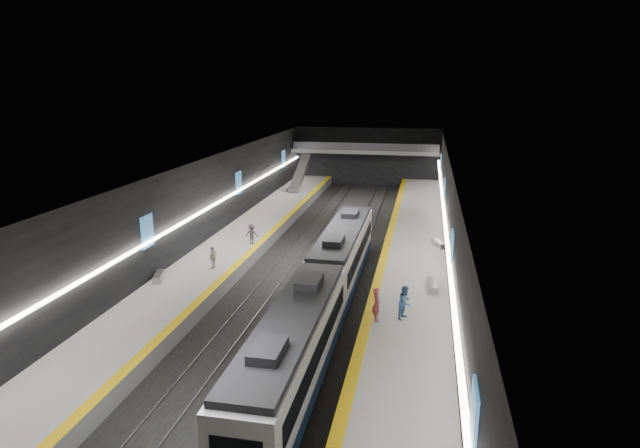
% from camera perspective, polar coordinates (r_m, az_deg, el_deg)
% --- Properties ---
extents(ground, '(70.00, 70.00, 0.00)m').
position_cam_1_polar(ground, '(42.69, -0.36, -4.45)').
color(ground, black).
rests_on(ground, ground).
extents(ceiling, '(20.00, 70.00, 0.04)m').
position_cam_1_polar(ceiling, '(40.73, -0.38, 6.22)').
color(ceiling, beige).
rests_on(ceiling, wall_left).
extents(wall_left, '(0.04, 70.00, 8.00)m').
position_cam_1_polar(wall_left, '(44.58, -13.06, 1.36)').
color(wall_left, black).
rests_on(wall_left, ground).
extents(wall_right, '(0.04, 70.00, 8.00)m').
position_cam_1_polar(wall_right, '(40.77, 13.53, 0.06)').
color(wall_right, black).
rests_on(wall_right, ground).
extents(wall_back, '(20.00, 0.04, 8.00)m').
position_cam_1_polar(wall_back, '(75.56, 5.04, 7.18)').
color(wall_back, black).
rests_on(wall_back, ground).
extents(platform_left, '(5.00, 70.00, 1.00)m').
position_cam_1_polar(platform_left, '(44.58, -9.86, -3.15)').
color(platform_left, slate).
rests_on(platform_left, ground).
extents(tile_surface_left, '(5.00, 70.00, 0.02)m').
position_cam_1_polar(tile_surface_left, '(44.42, -9.89, -2.53)').
color(tile_surface_left, '#A4A49F').
rests_on(tile_surface_left, platform_left).
extents(tactile_strip_left, '(0.60, 70.00, 0.02)m').
position_cam_1_polar(tactile_strip_left, '(43.69, -7.19, -2.70)').
color(tactile_strip_left, yellow).
rests_on(tactile_strip_left, platform_left).
extents(platform_right, '(5.00, 70.00, 1.00)m').
position_cam_1_polar(platform_right, '(41.75, 9.80, -4.41)').
color(platform_right, slate).
rests_on(platform_right, ground).
extents(tile_surface_right, '(5.00, 70.00, 0.02)m').
position_cam_1_polar(tile_surface_right, '(41.58, 9.83, -3.75)').
color(tile_surface_right, '#A4A49F').
rests_on(tile_surface_right, platform_right).
extents(tactile_strip_right, '(0.60, 70.00, 0.02)m').
position_cam_1_polar(tactile_strip_right, '(41.67, 6.81, -3.57)').
color(tactile_strip_right, yellow).
rests_on(tactile_strip_right, platform_right).
extents(rails, '(6.52, 70.00, 0.12)m').
position_cam_1_polar(rails, '(42.67, -0.36, -4.38)').
color(rails, gray).
rests_on(rails, ground).
extents(train, '(2.69, 30.04, 3.60)m').
position_cam_1_polar(train, '(32.07, 0.32, -7.02)').
color(train, '#10213D').
rests_on(train, ground).
extents(ad_posters, '(19.94, 53.50, 2.20)m').
position_cam_1_polar(ad_posters, '(42.36, -0.10, 1.74)').
color(ad_posters, teal).
rests_on(ad_posters, wall_left).
extents(cove_light_left, '(0.25, 68.60, 0.12)m').
position_cam_1_polar(cove_light_left, '(44.55, -12.81, 1.10)').
color(cove_light_left, white).
rests_on(cove_light_left, wall_left).
extents(cove_light_right, '(0.25, 68.60, 0.12)m').
position_cam_1_polar(cove_light_right, '(40.81, 13.23, -0.20)').
color(cove_light_right, white).
rests_on(cove_light_right, wall_right).
extents(mezzanine_bridge, '(20.00, 3.00, 1.50)m').
position_cam_1_polar(mezzanine_bridge, '(73.38, 4.88, 7.77)').
color(mezzanine_bridge, gray).
rests_on(mezzanine_bridge, wall_left).
extents(escalator, '(1.20, 7.50, 3.92)m').
position_cam_1_polar(escalator, '(68.21, -2.14, 5.45)').
color(escalator, '#99999E').
rests_on(escalator, platform_left).
extents(bench_left_near, '(1.06, 1.94, 0.46)m').
position_cam_1_polar(bench_left_near, '(38.53, -16.81, -5.37)').
color(bench_left_near, '#99999E').
rests_on(bench_left_near, platform_left).
extents(bench_left_far, '(0.73, 2.06, 0.49)m').
position_cam_1_polar(bench_left_far, '(66.79, -3.75, 3.78)').
color(bench_left_far, '#99999E').
rests_on(bench_left_far, platform_left).
extents(bench_right_near, '(0.71, 2.06, 0.49)m').
position_cam_1_polar(bench_right_near, '(36.06, 11.87, -6.43)').
color(bench_right_near, '#99999E').
rests_on(bench_right_near, platform_right).
extents(bench_right_far, '(1.24, 1.88, 0.45)m').
position_cam_1_polar(bench_right_far, '(45.21, 12.53, -2.07)').
color(bench_right_far, '#99999E').
rests_on(bench_right_far, platform_right).
extents(passenger_right_a, '(0.63, 0.81, 1.98)m').
position_cam_1_polar(passenger_right_a, '(30.73, 6.05, -8.55)').
color(passenger_right_a, '#B3434F').
rests_on(passenger_right_a, platform_right).
extents(passenger_right_b, '(1.08, 1.18, 1.97)m').
position_cam_1_polar(passenger_right_b, '(31.24, 9.06, -8.26)').
color(passenger_right_b, '#527CB3').
rests_on(passenger_right_b, platform_right).
extents(passenger_left_a, '(0.52, 1.02, 1.67)m').
position_cam_1_polar(passenger_left_a, '(39.59, -11.34, -3.53)').
color(passenger_left_a, beige).
rests_on(passenger_left_a, platform_left).
extents(passenger_left_b, '(1.11, 0.66, 1.70)m').
position_cam_1_polar(passenger_left_b, '(44.98, -7.27, -1.08)').
color(passenger_left_b, '#39383F').
rests_on(passenger_left_b, platform_left).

